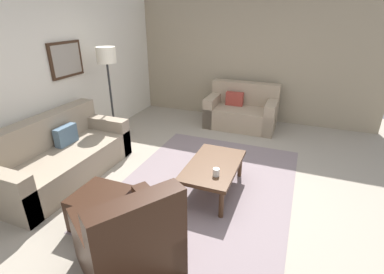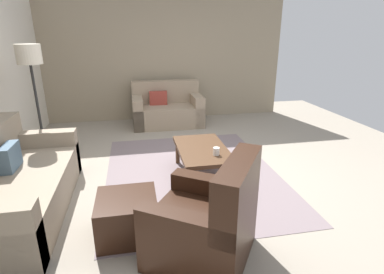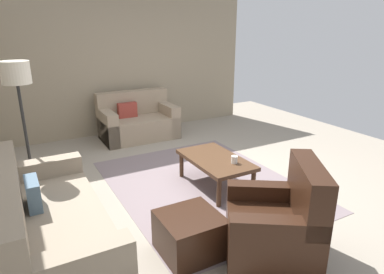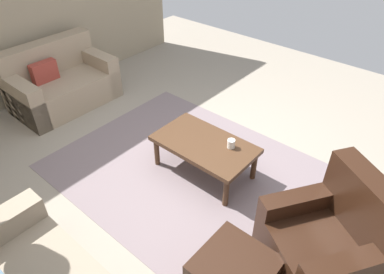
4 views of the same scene
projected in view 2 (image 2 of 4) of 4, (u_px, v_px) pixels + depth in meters
The scene contains 10 objects.
ground_plane at pixel (192, 173), 4.21m from camera, with size 8.00×8.00×0.00m, color gray.
stone_feature_panel at pixel (165, 54), 6.52m from camera, with size 0.12×5.20×2.80m, color gray.
area_rug at pixel (192, 173), 4.21m from camera, with size 3.00×2.31×0.01m, color slate.
couch_main at pixel (9, 188), 3.20m from camera, with size 2.07×0.92×0.88m.
couch_loveseat at pixel (167, 110), 6.38m from camera, with size 0.86×1.41×0.88m.
armchair_leather at pixel (210, 227), 2.55m from camera, with size 1.11×1.11×0.95m.
ottoman at pixel (127, 216), 2.89m from camera, with size 0.56×0.56×0.40m, color black.
coffee_table at pixel (202, 152), 4.01m from camera, with size 1.10×0.64×0.41m.
cup at pixel (216, 151), 3.76m from camera, with size 0.08×0.08×0.10m, color white.
lamp_standing at pixel (31, 67), 4.07m from camera, with size 0.32×0.32×1.71m.
Camera 2 is at (-3.73, 0.73, 1.87)m, focal length 28.32 mm.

